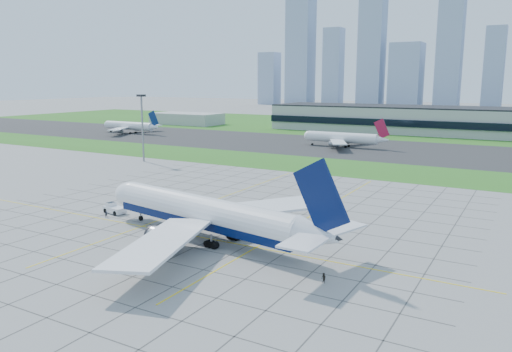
{
  "coord_description": "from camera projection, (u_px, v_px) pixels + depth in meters",
  "views": [
    {
      "loc": [
        61.85,
        -79.16,
        30.46
      ],
      "look_at": [
        0.91,
        28.09,
        7.0
      ],
      "focal_mm": 35.0,
      "sensor_mm": 36.0,
      "label": 1
    }
  ],
  "objects": [
    {
      "name": "asphalt_taxiway",
      "position": [
        381.0,
        149.0,
        227.17
      ],
      "size": [
        700.0,
        75.0,
        0.04
      ],
      "primitive_type": "cube",
      "color": "#383838",
      "rests_on": "ground"
    },
    {
      "name": "grass_median",
      "position": [
        338.0,
        167.0,
        180.19
      ],
      "size": [
        700.0,
        35.0,
        0.04
      ],
      "primitive_type": "cube",
      "color": "#306B1E",
      "rests_on": "ground"
    },
    {
      "name": "crew_near",
      "position": [
        106.0,
        214.0,
        113.48
      ],
      "size": [
        0.54,
        0.67,
        1.62
      ],
      "primitive_type": "imported",
      "rotation": [
        0.0,
        0.0,
        1.28
      ],
      "color": "black",
      "rests_on": "ground"
    },
    {
      "name": "crew_far",
      "position": [
        324.0,
        278.0,
        76.39
      ],
      "size": [
        0.98,
        0.91,
        1.61
      ],
      "primitive_type": "imported",
      "rotation": [
        0.0,
        0.0,
        -0.5
      ],
      "color": "black",
      "rests_on": "ground"
    },
    {
      "name": "terminal",
      "position": [
        495.0,
        122.0,
        278.78
      ],
      "size": [
        260.0,
        43.0,
        15.8
      ],
      "color": "#B7B7B2",
      "rests_on": "ground"
    },
    {
      "name": "city_skyline",
      "position": [
        472.0,
        54.0,
        540.67
      ],
      "size": [
        523.0,
        32.4,
        160.0
      ],
      "color": "#95A7C3",
      "rests_on": "ground"
    },
    {
      "name": "distant_jet_1",
      "position": [
        343.0,
        138.0,
        233.86
      ],
      "size": [
        39.14,
        42.66,
        14.08
      ],
      "color": "white",
      "rests_on": "ground"
    },
    {
      "name": "light_mast",
      "position": [
        142.0,
        119.0,
        189.79
      ],
      "size": [
        2.5,
        2.5,
        25.6
      ],
      "color": "gray",
      "rests_on": "ground"
    },
    {
      "name": "airliner",
      "position": [
        206.0,
        214.0,
        97.07
      ],
      "size": [
        58.81,
        59.1,
        18.63
      ],
      "rotation": [
        0.0,
        0.0,
        -0.17
      ],
      "color": "white",
      "rests_on": "ground"
    },
    {
      "name": "grass_far",
      "position": [
        429.0,
        129.0,
        321.13
      ],
      "size": [
        700.0,
        145.0,
        0.04
      ],
      "primitive_type": "cube",
      "color": "#306B1E",
      "rests_on": "ground"
    },
    {
      "name": "service_block",
      "position": [
        187.0,
        119.0,
        359.6
      ],
      "size": [
        50.0,
        25.0,
        8.0
      ],
      "primitive_type": "cube",
      "color": "#B7B7B2",
      "rests_on": "ground"
    },
    {
      "name": "apron_markings",
      "position": [
        217.0,
        218.0,
        112.59
      ],
      "size": [
        120.0,
        130.0,
        0.03
      ],
      "color": "#474744",
      "rests_on": "ground"
    },
    {
      "name": "ground",
      "position": [
        185.0,
        231.0,
        103.33
      ],
      "size": [
        1400.0,
        1400.0,
        0.0
      ],
      "primitive_type": "plane",
      "color": "gray",
      "rests_on": "ground"
    },
    {
      "name": "pushback_tug",
      "position": [
        114.0,
        209.0,
        117.11
      ],
      "size": [
        8.54,
        3.77,
        2.35
      ],
      "rotation": [
        0.0,
        0.0,
        -0.17
      ],
      "color": "white",
      "rests_on": "ground"
    },
    {
      "name": "distant_jet_0",
      "position": [
        130.0,
        126.0,
        295.86
      ],
      "size": [
        39.86,
        42.66,
        14.08
      ],
      "color": "white",
      "rests_on": "ground"
    }
  ]
}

